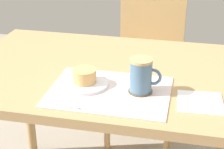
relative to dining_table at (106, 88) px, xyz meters
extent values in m
cylinder|color=tan|center=(-0.52, 0.33, -0.30)|extent=(0.05, 0.05, 0.70)
cylinder|color=tan|center=(0.52, 0.33, -0.30)|extent=(0.05, 0.05, 0.70)
cube|color=tan|center=(0.00, 0.00, 0.07)|extent=(1.15, 0.77, 0.04)
cylinder|color=tan|center=(0.25, 0.45, -0.44)|extent=(0.04, 0.04, 0.42)
cylinder|color=tan|center=(-0.11, 0.47, -0.44)|extent=(0.04, 0.04, 0.42)
cylinder|color=tan|center=(0.27, 0.80, -0.44)|extent=(0.04, 0.04, 0.42)
cylinder|color=tan|center=(-0.09, 0.82, -0.44)|extent=(0.04, 0.04, 0.42)
cube|color=tan|center=(0.08, 0.63, -0.22)|extent=(0.44, 0.44, 0.04)
cube|color=tan|center=(0.09, 0.83, 0.02)|extent=(0.39, 0.05, 0.44)
cube|color=silver|center=(0.06, -0.18, 0.09)|extent=(0.42, 0.32, 0.00)
cylinder|color=white|center=(-0.04, -0.16, 0.09)|extent=(0.17, 0.17, 0.01)
cylinder|color=#E0A860|center=(-0.04, -0.16, 0.13)|extent=(0.09, 0.09, 0.05)
cylinder|color=brown|center=(0.16, -0.16, 0.09)|extent=(0.09, 0.09, 0.00)
cylinder|color=slate|center=(0.16, -0.16, 0.15)|extent=(0.08, 0.08, 0.11)
cylinder|color=tan|center=(0.16, -0.16, 0.21)|extent=(0.08, 0.08, 0.01)
torus|color=slate|center=(0.20, -0.16, 0.15)|extent=(0.06, 0.01, 0.06)
cylinder|color=silver|center=(-0.08, -0.31, 0.09)|extent=(0.13, 0.03, 0.01)
cube|color=white|center=(0.37, -0.19, 0.09)|extent=(0.16, 0.16, 0.00)
camera|label=1|loc=(0.32, -1.32, 0.71)|focal=60.00mm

